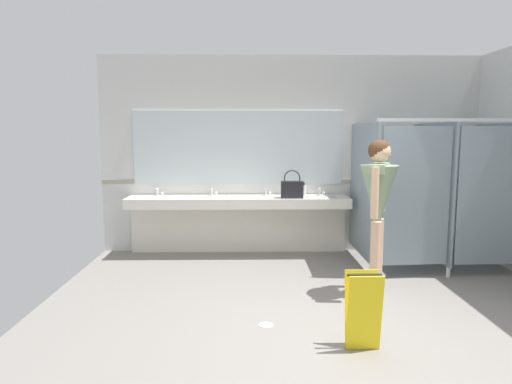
% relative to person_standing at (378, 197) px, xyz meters
% --- Properties ---
extents(ground_plane, '(5.86, 6.23, 0.10)m').
position_rel_person_standing_xyz_m(ground_plane, '(-0.63, -0.88, -1.13)').
color(ground_plane, gray).
extents(wall_back, '(5.86, 0.12, 2.88)m').
position_rel_person_standing_xyz_m(wall_back, '(-0.63, 2.00, 0.36)').
color(wall_back, silver).
rests_on(wall_back, ground_plane).
extents(wall_back_tile_band, '(5.86, 0.01, 0.06)m').
position_rel_person_standing_xyz_m(wall_back_tile_band, '(-0.63, 1.93, -0.03)').
color(wall_back_tile_band, '#9E937F').
rests_on(wall_back_tile_band, wall_back).
extents(vanity_counter, '(3.17, 0.52, 0.97)m').
position_rel_person_standing_xyz_m(vanity_counter, '(-1.53, 1.74, -0.46)').
color(vanity_counter, silver).
rests_on(vanity_counter, ground_plane).
extents(mirror_panel, '(3.07, 0.02, 1.08)m').
position_rel_person_standing_xyz_m(mirror_panel, '(-1.53, 1.93, 0.47)').
color(mirror_panel, silver).
rests_on(mirror_panel, wall_back).
extents(bathroom_stalls, '(1.91, 1.39, 1.94)m').
position_rel_person_standing_xyz_m(bathroom_stalls, '(1.07, 1.04, -0.06)').
color(bathroom_stalls, gray).
rests_on(bathroom_stalls, ground_plane).
extents(person_standing, '(0.53, 0.54, 1.70)m').
position_rel_person_standing_xyz_m(person_standing, '(0.00, 0.00, 0.00)').
color(person_standing, '#DBAD89').
rests_on(person_standing, ground_plane).
extents(handbag, '(0.31, 0.12, 0.40)m').
position_rel_person_standing_xyz_m(handbag, '(-0.78, 1.53, -0.09)').
color(handbag, black).
rests_on(handbag, vanity_counter).
extents(soap_dispenser, '(0.07, 0.07, 0.19)m').
position_rel_person_standing_xyz_m(soap_dispenser, '(-0.58, 1.81, -0.14)').
color(soap_dispenser, white).
rests_on(soap_dispenser, vanity_counter).
extents(wet_floor_sign, '(0.28, 0.19, 0.64)m').
position_rel_person_standing_xyz_m(wet_floor_sign, '(-0.46, -1.27, -0.75)').
color(wet_floor_sign, yellow).
rests_on(wet_floor_sign, ground_plane).
extents(floor_drain_cover, '(0.14, 0.14, 0.01)m').
position_rel_person_standing_xyz_m(floor_drain_cover, '(-1.23, -0.79, -1.08)').
color(floor_drain_cover, '#B7BABF').
rests_on(floor_drain_cover, ground_plane).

